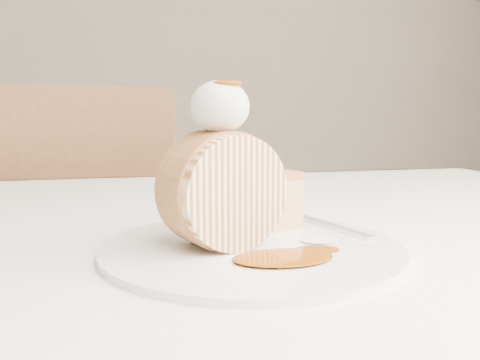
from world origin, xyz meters
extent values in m
cube|color=beige|center=(0.00, 3.00, 1.40)|extent=(5.00, 0.10, 2.80)
cube|color=white|center=(0.00, 0.20, 0.73)|extent=(1.40, 0.90, 0.04)
cube|color=white|center=(0.00, 0.65, 0.61)|extent=(1.40, 0.01, 0.28)
cylinder|color=brown|center=(0.62, 0.57, 0.35)|extent=(0.06, 0.06, 0.71)
cube|color=brown|center=(-0.24, 0.99, 0.45)|extent=(0.56, 0.56, 0.04)
cube|color=brown|center=(-0.18, 0.80, 0.71)|extent=(0.43, 0.19, 0.47)
cylinder|color=brown|center=(-0.13, 1.23, 0.22)|extent=(0.04, 0.04, 0.43)
cylinder|color=white|center=(0.04, 0.04, 0.75)|extent=(0.39, 0.39, 0.01)
cylinder|color=beige|center=(0.01, 0.04, 0.81)|extent=(0.13, 0.10, 0.11)
cube|color=#D38850|center=(0.07, 0.12, 0.79)|extent=(0.08, 0.08, 0.06)
ellipsoid|color=white|center=(0.01, 0.05, 0.90)|extent=(0.06, 0.06, 0.05)
ellipsoid|color=#803905|center=(0.02, 0.04, 0.92)|extent=(0.03, 0.02, 0.01)
cube|color=silver|center=(0.15, 0.09, 0.76)|extent=(0.07, 0.18, 0.00)
camera|label=1|loc=(-0.08, -0.47, 0.90)|focal=40.00mm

